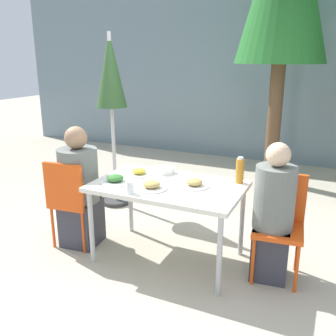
{
  "coord_description": "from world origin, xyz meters",
  "views": [
    {
      "loc": [
        1.31,
        -2.83,
        1.82
      ],
      "look_at": [
        0.0,
        0.0,
        0.88
      ],
      "focal_mm": 40.0,
      "sensor_mm": 36.0,
      "label": 1
    }
  ],
  "objects_px": {
    "drinking_cup": "(130,188)",
    "chair_right": "(279,218)",
    "chair_left": "(71,197)",
    "salad_bowl": "(164,170)",
    "person_left": "(80,191)",
    "closed_umbrella": "(111,80)",
    "bottle": "(240,171)",
    "person_right": "(273,216)"
  },
  "relations": [
    {
      "from": "person_right",
      "to": "bottle",
      "type": "bearing_deg",
      "value": -37.16
    },
    {
      "from": "bottle",
      "to": "drinking_cup",
      "type": "distance_m",
      "value": 0.98
    },
    {
      "from": "person_right",
      "to": "salad_bowl",
      "type": "bearing_deg",
      "value": -16.08
    },
    {
      "from": "chair_right",
      "to": "chair_left",
      "type": "bearing_deg",
      "value": 4.71
    },
    {
      "from": "chair_left",
      "to": "closed_umbrella",
      "type": "relative_size",
      "value": 0.42
    },
    {
      "from": "bottle",
      "to": "salad_bowl",
      "type": "xyz_separation_m",
      "value": [
        -0.73,
        -0.02,
        -0.09
      ]
    },
    {
      "from": "chair_right",
      "to": "bottle",
      "type": "xyz_separation_m",
      "value": [
        -0.39,
        0.13,
        0.33
      ]
    },
    {
      "from": "chair_right",
      "to": "salad_bowl",
      "type": "relative_size",
      "value": 4.46
    },
    {
      "from": "closed_umbrella",
      "to": "bottle",
      "type": "distance_m",
      "value": 1.99
    },
    {
      "from": "drinking_cup",
      "to": "salad_bowl",
      "type": "relative_size",
      "value": 0.5
    },
    {
      "from": "person_right",
      "to": "drinking_cup",
      "type": "xyz_separation_m",
      "value": [
        -1.09,
        -0.43,
        0.22
      ]
    },
    {
      "from": "person_left",
      "to": "closed_umbrella",
      "type": "xyz_separation_m",
      "value": [
        -0.28,
        1.05,
        1.0
      ]
    },
    {
      "from": "person_right",
      "to": "salad_bowl",
      "type": "xyz_separation_m",
      "value": [
        -1.08,
        0.2,
        0.2
      ]
    },
    {
      "from": "salad_bowl",
      "to": "drinking_cup",
      "type": "bearing_deg",
      "value": -91.38
    },
    {
      "from": "person_left",
      "to": "salad_bowl",
      "type": "bearing_deg",
      "value": 21.6
    },
    {
      "from": "closed_umbrella",
      "to": "drinking_cup",
      "type": "xyz_separation_m",
      "value": [
        1.0,
        -1.3,
        -0.77
      ]
    },
    {
      "from": "closed_umbrella",
      "to": "drinking_cup",
      "type": "distance_m",
      "value": 1.81
    },
    {
      "from": "drinking_cup",
      "to": "person_left",
      "type": "bearing_deg",
      "value": 161.22
    },
    {
      "from": "chair_right",
      "to": "person_right",
      "type": "bearing_deg",
      "value": 57.99
    },
    {
      "from": "chair_right",
      "to": "closed_umbrella",
      "type": "height_order",
      "value": "closed_umbrella"
    },
    {
      "from": "chair_left",
      "to": "drinking_cup",
      "type": "bearing_deg",
      "value": -17.54
    },
    {
      "from": "drinking_cup",
      "to": "chair_right",
      "type": "bearing_deg",
      "value": 24.19
    },
    {
      "from": "closed_umbrella",
      "to": "person_right",
      "type": "bearing_deg",
      "value": -22.62
    },
    {
      "from": "person_left",
      "to": "person_right",
      "type": "relative_size",
      "value": 1.01
    },
    {
      "from": "chair_right",
      "to": "bottle",
      "type": "bearing_deg",
      "value": -23.86
    },
    {
      "from": "person_left",
      "to": "drinking_cup",
      "type": "bearing_deg",
      "value": -24.46
    },
    {
      "from": "chair_left",
      "to": "salad_bowl",
      "type": "xyz_separation_m",
      "value": [
        0.77,
        0.46,
        0.24
      ]
    },
    {
      "from": "chair_left",
      "to": "salad_bowl",
      "type": "relative_size",
      "value": 4.46
    },
    {
      "from": "chair_right",
      "to": "salad_bowl",
      "type": "distance_m",
      "value": 1.15
    },
    {
      "from": "person_left",
      "to": "closed_umbrella",
      "type": "bearing_deg",
      "value": 99.1
    },
    {
      "from": "closed_umbrella",
      "to": "drinking_cup",
      "type": "height_order",
      "value": "closed_umbrella"
    },
    {
      "from": "person_left",
      "to": "closed_umbrella",
      "type": "relative_size",
      "value": 0.57
    },
    {
      "from": "bottle",
      "to": "salad_bowl",
      "type": "height_order",
      "value": "bottle"
    },
    {
      "from": "bottle",
      "to": "drinking_cup",
      "type": "xyz_separation_m",
      "value": [
        -0.75,
        -0.64,
        -0.06
      ]
    },
    {
      "from": "bottle",
      "to": "salad_bowl",
      "type": "relative_size",
      "value": 1.2
    },
    {
      "from": "chair_left",
      "to": "chair_right",
      "type": "bearing_deg",
      "value": 4.8
    },
    {
      "from": "chair_left",
      "to": "bottle",
      "type": "xyz_separation_m",
      "value": [
        1.51,
        0.48,
        0.33
      ]
    },
    {
      "from": "person_right",
      "to": "chair_left",
      "type": "bearing_deg",
      "value": 2.4
    },
    {
      "from": "person_right",
      "to": "chair_right",
      "type": "bearing_deg",
      "value": -122.01
    },
    {
      "from": "chair_right",
      "to": "person_right",
      "type": "xyz_separation_m",
      "value": [
        -0.04,
        -0.08,
        0.04
      ]
    },
    {
      "from": "person_left",
      "to": "person_right",
      "type": "distance_m",
      "value": 1.82
    },
    {
      "from": "person_right",
      "to": "bottle",
      "type": "height_order",
      "value": "person_right"
    }
  ]
}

